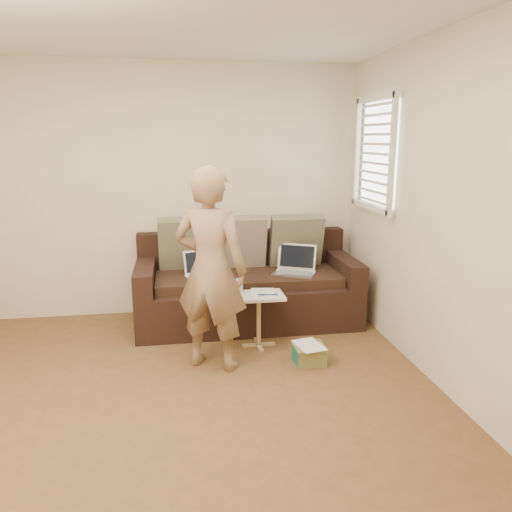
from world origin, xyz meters
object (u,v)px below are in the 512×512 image
object	(u,v)px
sofa	(247,282)
laptop_silver	(294,274)
person	(211,269)
side_table	(259,320)
laptop_white	(206,277)
drinking_glass	(239,286)
striped_box	(309,354)

from	to	relation	value
sofa	laptop_silver	xyz separation A→B (m)	(0.46, -0.12, 0.10)
sofa	person	bearing A→B (deg)	-114.31
laptop_silver	side_table	world-z (taller)	laptop_silver
laptop_white	side_table	size ratio (longest dim) A/B	0.72
laptop_white	drinking_glass	size ratio (longest dim) A/B	2.93
laptop_silver	drinking_glass	bearing A→B (deg)	-119.17
drinking_glass	striped_box	bearing A→B (deg)	-45.22
laptop_white	person	world-z (taller)	person
person	striped_box	bearing A→B (deg)	-159.54
sofa	striped_box	world-z (taller)	sofa
laptop_silver	laptop_white	world-z (taller)	laptop_silver
person	striped_box	xyz separation A→B (m)	(0.80, -0.09, -0.75)
sofa	laptop_silver	distance (m)	0.48
laptop_white	drinking_glass	bearing A→B (deg)	-77.79
person	side_table	distance (m)	0.81
laptop_white	striped_box	distance (m)	1.31
drinking_glass	sofa	bearing A→B (deg)	73.78
laptop_silver	person	size ratio (longest dim) A/B	0.24
laptop_white	laptop_silver	bearing A→B (deg)	-21.34
striped_box	laptop_silver	bearing A→B (deg)	84.42
laptop_silver	drinking_glass	distance (m)	0.73
laptop_silver	person	bearing A→B (deg)	-109.47
person	drinking_glass	xyz separation A→B (m)	(0.28, 0.44, -0.28)
person	laptop_silver	bearing A→B (deg)	-109.94
sofa	laptop_white	xyz separation A→B (m)	(-0.42, -0.10, 0.10)
laptop_silver	laptop_white	xyz separation A→B (m)	(-0.88, 0.02, 0.00)
sofa	person	distance (m)	1.13
sofa	side_table	distance (m)	0.65
side_table	drinking_glass	bearing A→B (deg)	149.47
laptop_silver	drinking_glass	world-z (taller)	laptop_silver
striped_box	sofa	bearing A→B (deg)	109.18
sofa	laptop_silver	size ratio (longest dim) A/B	5.55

